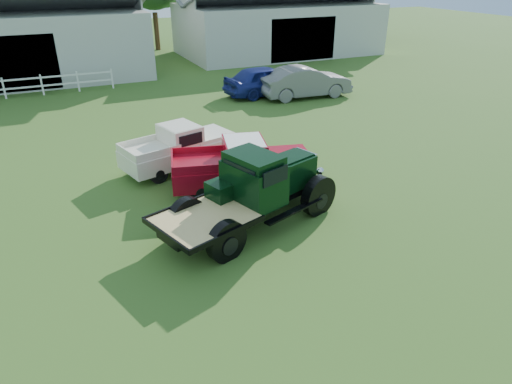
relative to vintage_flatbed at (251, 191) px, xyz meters
name	(u,v)px	position (x,y,z in m)	size (l,w,h in m)	color
ground	(268,245)	(-0.06, -1.22, -1.10)	(120.00, 120.00, 0.00)	#3F6323
shed_right	(278,21)	(13.94, 25.78, 1.50)	(16.80, 9.20, 5.20)	#B5B7A9
vintage_flatbed	(251,191)	(0.00, 0.00, 0.00)	(5.57, 2.21, 2.21)	black
red_pickup	(242,165)	(0.70, 2.36, -0.22)	(4.85, 1.86, 1.77)	maroon
white_pickup	(179,147)	(-0.72, 5.00, -0.29)	(4.40, 1.71, 1.62)	silver
misc_car_blue	(266,80)	(6.91, 13.40, -0.25)	(2.01, 5.00, 1.70)	navy
misc_car_grey	(305,82)	(8.74, 11.97, -0.23)	(1.84, 5.27, 1.74)	slate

